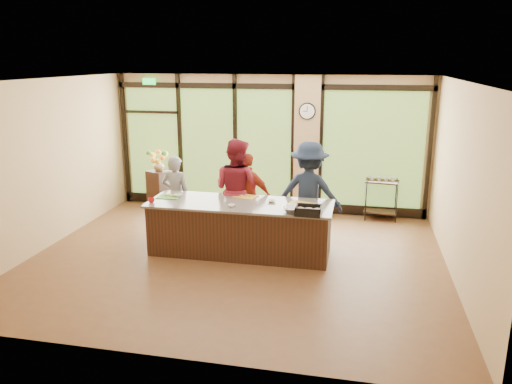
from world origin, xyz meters
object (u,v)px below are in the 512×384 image
at_px(roasting_pan, 308,212).
at_px(bar_cart, 381,194).
at_px(island_base, 240,229).
at_px(cook_right, 309,193).
at_px(flower_stand, 160,189).
at_px(cook_left, 176,195).

xyz_separation_m(roasting_pan, bar_cart, (1.25, 2.89, -0.40)).
xyz_separation_m(island_base, roasting_pan, (1.23, -0.44, 0.52)).
distance_m(island_base, cook_right, 1.46).
relative_size(cook_right, flower_stand, 2.16).
bearing_deg(cook_left, roasting_pan, 162.17).
bearing_deg(roasting_pan, flower_stand, 146.33).
bearing_deg(flower_stand, roasting_pan, -12.68).
bearing_deg(bar_cart, island_base, -128.23).
xyz_separation_m(cook_left, bar_cart, (3.93, 1.73, -0.22)).
relative_size(cook_right, bar_cart, 2.03).
relative_size(island_base, bar_cart, 3.32).
xyz_separation_m(island_base, bar_cart, (2.48, 2.45, 0.12)).
bearing_deg(island_base, cook_right, 35.83).
xyz_separation_m(cook_right, bar_cart, (1.37, 1.65, -0.39)).
bearing_deg(bar_cart, flower_stand, -170.75).
bearing_deg(cook_left, bar_cart, -150.63).
xyz_separation_m(island_base, cook_left, (-1.45, 0.72, 0.34)).
distance_m(cook_left, cook_right, 2.57).
bearing_deg(island_base, bar_cart, 44.67).
distance_m(island_base, roasting_pan, 1.41).
distance_m(cook_left, bar_cart, 4.30).
height_order(cook_left, cook_right, cook_right).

